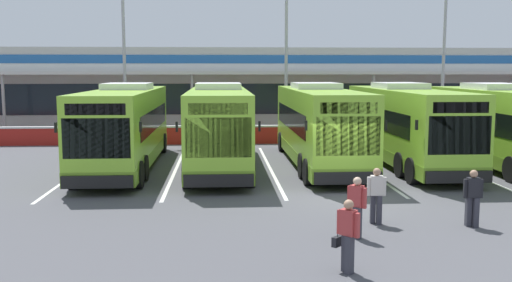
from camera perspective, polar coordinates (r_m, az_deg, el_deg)
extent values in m
plane|color=#4C4C51|center=(20.05, 8.93, -5.54)|extent=(200.00, 200.00, 0.00)
cube|color=silver|center=(46.32, 1.73, 5.14)|extent=(70.00, 10.00, 5.50)
cube|color=#19232D|center=(41.35, 2.38, 4.27)|extent=(66.00, 0.08, 2.20)
cube|color=navy|center=(41.29, 2.40, 8.22)|extent=(68.00, 0.08, 0.60)
cube|color=beige|center=(39.82, 2.61, 6.89)|extent=(67.00, 3.00, 0.24)
cube|color=gray|center=(46.31, 1.74, 8.85)|extent=(70.00, 10.00, 0.50)
cylinder|color=#999999|center=(41.03, -24.04, 3.35)|extent=(0.20, 0.20, 4.20)
cylinder|color=#999999|center=(38.50, -6.44, 3.72)|extent=(0.20, 0.20, 4.20)
cylinder|color=#999999|center=(39.87, 11.70, 3.73)|extent=(0.20, 0.20, 4.20)
cube|color=maroon|center=(34.09, 3.67, 0.61)|extent=(60.00, 0.36, 1.00)
cube|color=#B2B2B2|center=(34.03, 3.68, 1.53)|extent=(60.00, 0.40, 0.10)
cube|color=#8CC633|center=(26.00, -13.03, 1.51)|extent=(2.56, 12.00, 3.19)
cube|color=olive|center=(26.16, -12.95, -1.35)|extent=(2.58, 12.02, 0.56)
cube|color=black|center=(26.37, -12.90, 2.13)|extent=(2.59, 9.60, 0.96)
cube|color=black|center=(20.17, -15.75, 0.26)|extent=(2.31, 0.10, 1.40)
cube|color=black|center=(20.07, -15.85, 3.09)|extent=(2.05, 0.08, 0.40)
cube|color=silver|center=(26.88, -12.79, 5.40)|extent=(2.05, 2.80, 0.28)
cube|color=black|center=(20.29, -15.67, -3.99)|extent=(2.45, 0.16, 0.44)
cube|color=black|center=(20.22, -11.54, 1.40)|extent=(0.08, 0.12, 0.36)
cube|color=black|center=(20.82, -19.50, 1.29)|extent=(0.08, 0.12, 0.36)
cylinder|color=black|center=(30.53, -9.35, -0.20)|extent=(0.32, 1.04, 1.04)
cylinder|color=black|center=(30.86, -13.77, -0.23)|extent=(0.32, 1.04, 1.04)
cylinder|color=black|center=(22.87, -11.26, -2.70)|extent=(0.32, 1.04, 1.04)
cylinder|color=black|center=(23.31, -17.10, -2.69)|extent=(0.32, 1.04, 1.04)
cylinder|color=black|center=(21.50, -11.75, -3.33)|extent=(0.32, 1.04, 1.04)
cylinder|color=black|center=(21.97, -17.94, -3.31)|extent=(0.32, 1.04, 1.04)
cube|color=#8CC633|center=(25.63, -3.79, 1.60)|extent=(2.56, 12.00, 3.19)
cube|color=olive|center=(25.79, -3.76, -1.30)|extent=(2.58, 12.02, 0.56)
cube|color=black|center=(26.00, -3.79, 2.22)|extent=(2.59, 9.60, 0.96)
cube|color=black|center=(19.69, -3.81, 0.35)|extent=(2.31, 0.10, 1.40)
cube|color=black|center=(19.59, -3.83, 3.25)|extent=(2.05, 0.08, 0.40)
cube|color=silver|center=(26.52, -3.81, 5.54)|extent=(2.05, 2.80, 0.28)
cube|color=black|center=(19.82, -3.77, -4.00)|extent=(2.45, 0.16, 0.44)
cube|color=black|center=(20.05, 0.35, 1.49)|extent=(0.08, 0.12, 0.36)
cube|color=black|center=(20.06, -7.97, 1.43)|extent=(0.08, 0.12, 0.36)
cylinder|color=black|center=(30.37, -1.50, -0.15)|extent=(0.32, 1.04, 1.04)
cylinder|color=black|center=(30.38, -6.01, -0.18)|extent=(0.32, 1.04, 1.04)
cylinder|color=black|center=(22.67, -0.74, -2.65)|extent=(0.32, 1.04, 1.04)
cylinder|color=black|center=(22.67, -6.79, -2.69)|extent=(0.32, 1.04, 1.04)
cylinder|color=black|center=(21.29, -0.55, -3.29)|extent=(0.32, 1.04, 1.04)
cylinder|color=black|center=(21.30, -6.99, -3.34)|extent=(0.32, 1.04, 1.04)
cube|color=#8CC633|center=(26.20, 6.34, 1.70)|extent=(2.56, 12.00, 3.19)
cube|color=olive|center=(26.36, 6.30, -1.15)|extent=(2.58, 12.02, 0.56)
cube|color=black|center=(26.57, 6.20, 2.30)|extent=(2.59, 9.60, 0.96)
cube|color=black|center=(20.39, 9.25, 0.50)|extent=(2.31, 0.10, 1.40)
cube|color=black|center=(20.29, 9.31, 3.31)|extent=(2.05, 0.08, 0.40)
cube|color=silver|center=(27.08, 6.02, 5.55)|extent=(2.05, 2.80, 0.28)
cube|color=black|center=(20.51, 9.23, -3.70)|extent=(2.45, 0.16, 0.44)
cube|color=black|center=(21.06, 12.92, 1.58)|extent=(0.08, 0.12, 0.36)
cube|color=black|center=(20.42, 5.06, 1.57)|extent=(0.08, 0.12, 0.36)
cylinder|color=black|center=(31.07, 7.01, -0.03)|extent=(0.32, 1.04, 1.04)
cylinder|color=black|center=(30.71, 2.62, -0.07)|extent=(0.32, 1.04, 1.04)
cylinder|color=black|center=(23.53, 10.52, -2.41)|extent=(0.32, 1.04, 1.04)
cylinder|color=black|center=(23.06, 4.75, -2.50)|extent=(0.32, 1.04, 1.04)
cylinder|color=black|center=(22.19, 11.40, -3.00)|extent=(0.32, 1.04, 1.04)
cylinder|color=black|center=(21.70, 5.29, -3.12)|extent=(0.32, 1.04, 1.04)
cube|color=#8CC633|center=(27.16, 14.78, 1.70)|extent=(2.56, 12.00, 3.19)
cube|color=olive|center=(27.31, 14.69, -1.05)|extent=(2.58, 12.02, 0.56)
cube|color=black|center=(27.52, 14.53, 2.28)|extent=(2.59, 9.60, 0.96)
cube|color=black|center=(21.62, 19.77, 0.55)|extent=(2.31, 0.10, 1.40)
cube|color=black|center=(21.52, 19.89, 3.19)|extent=(2.05, 0.08, 0.40)
cube|color=silver|center=(28.01, 14.25, 5.43)|extent=(2.05, 2.80, 0.28)
cube|color=black|center=(21.73, 19.71, -3.42)|extent=(2.45, 0.16, 0.44)
cube|color=black|center=(22.51, 22.85, 1.55)|extent=(0.08, 0.12, 0.36)
cube|color=black|center=(21.37, 15.85, 1.57)|extent=(0.08, 0.12, 0.36)
cylinder|color=black|center=(32.03, 14.14, 0.02)|extent=(0.32, 1.04, 1.04)
cylinder|color=black|center=(31.38, 9.98, -0.02)|extent=(0.32, 1.04, 1.04)
cylinder|color=black|center=(24.79, 19.64, -2.22)|extent=(0.32, 1.04, 1.04)
cylinder|color=black|center=(23.95, 14.37, -2.34)|extent=(0.32, 1.04, 1.04)
cylinder|color=black|center=(23.53, 20.98, -2.76)|extent=(0.32, 1.04, 1.04)
cylinder|color=black|center=(22.64, 15.47, -2.92)|extent=(0.32, 1.04, 1.04)
cube|color=#8CC633|center=(27.48, 23.61, 1.39)|extent=(2.56, 12.00, 3.19)
cube|color=olive|center=(27.63, 23.48, -1.32)|extent=(2.58, 12.02, 0.56)
cube|color=black|center=(27.81, 23.26, 1.98)|extent=(2.59, 9.60, 0.96)
cube|color=silver|center=(28.27, 22.86, 5.10)|extent=(2.05, 2.80, 0.28)
cylinder|color=black|center=(32.25, 21.65, -0.22)|extent=(0.32, 1.04, 1.04)
cylinder|color=black|center=(31.30, 17.69, -0.27)|extent=(0.32, 1.04, 1.04)
cylinder|color=black|center=(24.29, 24.38, -2.63)|extent=(0.32, 1.04, 1.04)
cube|color=silver|center=(26.21, -17.24, -2.78)|extent=(0.14, 13.00, 0.01)
cube|color=silver|center=(25.55, -8.04, -2.78)|extent=(0.14, 13.00, 0.01)
cube|color=silver|center=(25.56, 1.40, -2.70)|extent=(0.14, 13.00, 0.01)
cube|color=silver|center=(26.26, 10.58, -2.56)|extent=(0.14, 13.00, 0.01)
cube|color=silver|center=(27.59, 19.07, -2.36)|extent=(0.14, 13.00, 0.01)
cube|color=#33333D|center=(12.77, 9.05, -11.00)|extent=(0.23, 0.23, 0.84)
cube|color=#33333D|center=(12.59, 9.37, -11.27)|extent=(0.23, 0.23, 0.84)
cube|color=#B23838|center=(12.48, 9.28, -8.08)|extent=(0.39, 0.40, 0.56)
cube|color=#B23838|center=(12.60, 8.43, -8.04)|extent=(0.13, 0.13, 0.54)
cube|color=#B23838|center=(12.37, 10.14, -8.36)|extent=(0.13, 0.13, 0.54)
sphere|color=tan|center=(12.38, 9.31, -6.33)|extent=(0.22, 0.22, 0.22)
cube|color=black|center=(12.78, 8.17, -9.97)|extent=(0.28, 0.28, 0.22)
cylinder|color=black|center=(12.73, 8.19, -9.20)|extent=(0.02, 0.02, 0.16)
cube|color=#33333D|center=(15.30, 9.92, -7.94)|extent=(0.23, 0.23, 0.84)
cube|color=#33333D|center=(15.13, 10.22, -8.13)|extent=(0.23, 0.23, 0.84)
cube|color=#B23838|center=(15.05, 10.13, -5.46)|extent=(0.40, 0.39, 0.56)
cube|color=#B23838|center=(15.16, 9.40, -5.46)|extent=(0.13, 0.13, 0.54)
cube|color=#B23838|center=(14.95, 10.85, -5.68)|extent=(0.13, 0.13, 0.54)
sphere|color=#DBB293|center=(14.97, 10.16, -4.01)|extent=(0.22, 0.22, 0.22)
cube|color=#33333D|center=(16.70, 11.67, -6.70)|extent=(0.16, 0.20, 0.84)
cube|color=#33333D|center=(16.61, 12.28, -6.80)|extent=(0.16, 0.20, 0.84)
cube|color=silver|center=(16.51, 12.03, -4.39)|extent=(0.36, 0.26, 0.56)
cube|color=silver|center=(16.48, 11.27, -4.49)|extent=(0.10, 0.11, 0.54)
cube|color=silver|center=(16.55, 12.79, -4.48)|extent=(0.10, 0.11, 0.54)
sphere|color=tan|center=(16.43, 12.07, -3.06)|extent=(0.22, 0.22, 0.22)
cube|color=#33333D|center=(17.15, 20.58, -6.66)|extent=(0.15, 0.19, 0.84)
cube|color=#33333D|center=(17.10, 21.22, -6.73)|extent=(0.15, 0.19, 0.84)
cube|color=black|center=(16.97, 21.01, -4.39)|extent=(0.35, 0.24, 0.56)
cube|color=black|center=(16.90, 20.31, -4.51)|extent=(0.10, 0.10, 0.54)
cube|color=black|center=(17.06, 21.69, -4.46)|extent=(0.10, 0.10, 0.54)
sphere|color=tan|center=(16.90, 21.06, -3.10)|extent=(0.22, 0.22, 0.22)
cylinder|color=#9E9EA3|center=(36.74, -13.13, 8.72)|extent=(0.20, 0.20, 11.00)
cylinder|color=#9E9EA3|center=(35.99, 3.05, 8.93)|extent=(0.20, 0.20, 11.00)
cylinder|color=#9E9EA3|center=(38.67, 18.37, 8.46)|extent=(0.20, 0.20, 11.00)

